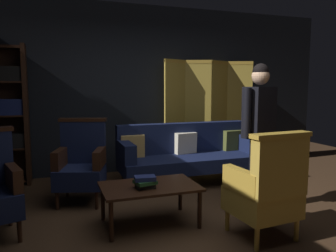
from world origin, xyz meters
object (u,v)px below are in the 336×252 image
Objects in this scene: folding_screen at (208,112)px; velvet_couch at (188,152)px; coffee_table at (150,190)px; book_green_cloth at (145,182)px; armchair_gilt_accent at (267,188)px; book_black_cloth at (145,186)px; book_navy_cloth at (145,178)px; armchair_wing_right at (81,163)px; standing_figure at (259,123)px.

velvet_couch is at bearing -132.36° from folding_screen.
book_green_cloth is at bearing -132.96° from coffee_table.
armchair_gilt_accent is 5.56× the size of book_black_cloth.
book_navy_cloth is at bearing -129.06° from folding_screen.
book_black_cloth is at bearing -129.06° from folding_screen.
book_black_cloth is at bearing 148.91° from armchair_gilt_accent.
armchair_wing_right is (-0.61, 0.97, 0.12)m from coffee_table.
folding_screen is 2.94m from armchair_gilt_accent.
coffee_table is 0.12m from book_black_cloth.
standing_figure is 1.49m from book_black_cloth.
armchair_wing_right is 0.61× the size of standing_figure.
book_navy_cloth reaches higher than book_green_cloth.
book_green_cloth is (-1.77, -2.18, -0.50)m from folding_screen.
book_green_cloth is at bearing 0.00° from book_black_cloth.
armchair_gilt_accent is 2.27m from armchair_wing_right.
armchair_gilt_accent and armchair_wing_right have the same top height.
armchair_gilt_accent is 4.95× the size of book_navy_cloth.
book_black_cloth is (0.54, -1.04, -0.05)m from armchair_wing_right.
book_green_cloth is (-1.37, -0.06, -0.54)m from standing_figure.
book_black_cloth is 0.04m from book_green_cloth.
folding_screen reaches higher than book_green_cloth.
book_green_cloth is 0.96× the size of book_navy_cloth.
book_green_cloth is (0.00, 0.00, 0.04)m from book_black_cloth.
coffee_table is 0.15m from book_green_cloth.
book_black_cloth is (-1.77, -2.18, -0.54)m from folding_screen.
armchair_gilt_accent is at bearing -91.14° from velvet_couch.
book_black_cloth is (-1.06, -1.40, -0.01)m from velvet_couch.
coffee_table is at bearing 47.04° from book_black_cloth.
coffee_table is (-0.99, -1.33, -0.08)m from velvet_couch.
coffee_table is 0.96× the size of armchair_wing_right.
armchair_wing_right is at bearing 117.60° from book_green_cloth.
coffee_table is 1.15m from armchair_wing_right.
velvet_couch is at bearing 53.29° from coffee_table.
book_navy_cloth is at bearing 148.91° from armchair_gilt_accent.
standing_figure reaches higher than book_navy_cloth.
folding_screen reaches higher than armchair_wing_right.
book_navy_cloth is at bearing -132.96° from coffee_table.
folding_screen is at bearing 79.34° from standing_figure.
armchair_gilt_accent is (-0.04, -2.01, 0.04)m from velvet_couch.
book_green_cloth is at bearing -177.40° from standing_figure.
standing_figure is 8.10× the size of book_navy_cloth.
armchair_gilt_accent is at bearing -105.16° from folding_screen.
folding_screen is 1.83× the size of armchair_wing_right.
book_green_cloth is 0.04m from book_navy_cloth.
armchair_gilt_accent is at bearing -46.65° from armchair_wing_right.
armchair_wing_right is (-2.32, -1.15, -0.50)m from folding_screen.
book_navy_cloth is (-1.37, -0.06, -0.51)m from standing_figure.
velvet_couch is at bearing 103.41° from standing_figure.
armchair_wing_right is at bearing 153.01° from standing_figure.
velvet_couch is 1.49m from standing_figure.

